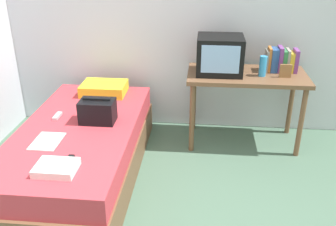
{
  "coord_description": "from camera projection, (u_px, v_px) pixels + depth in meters",
  "views": [
    {
      "loc": [
        0.16,
        -1.94,
        1.95
      ],
      "look_at": [
        -0.14,
        1.05,
        0.54
      ],
      "focal_mm": 39.97,
      "sensor_mm": 36.0,
      "label": 1
    }
  ],
  "objects": [
    {
      "name": "bed",
      "position": [
        81.0,
        151.0,
        3.31
      ],
      "size": [
        1.0,
        2.0,
        0.49
      ],
      "color": "brown",
      "rests_on": "ground"
    },
    {
      "name": "water_bottle",
      "position": [
        263.0,
        66.0,
        3.55
      ],
      "size": [
        0.07,
        0.07,
        0.2
      ],
      "primitive_type": "cylinder",
      "color": "#3399DB",
      "rests_on": "desk"
    },
    {
      "name": "book_row",
      "position": [
        281.0,
        60.0,
        3.67
      ],
      "size": [
        0.31,
        0.17,
        0.25
      ],
      "color": "gray",
      "rests_on": "desk"
    },
    {
      "name": "desk",
      "position": [
        246.0,
        83.0,
        3.7
      ],
      "size": [
        1.16,
        0.6,
        0.75
      ],
      "color": "brown",
      "rests_on": "ground"
    },
    {
      "name": "remote_silver",
      "position": [
        57.0,
        116.0,
        3.36
      ],
      "size": [
        0.04,
        0.14,
        0.02
      ],
      "primitive_type": "cube",
      "color": "#B7B7BC",
      "rests_on": "bed"
    },
    {
      "name": "folded_towel",
      "position": [
        56.0,
        168.0,
        2.57
      ],
      "size": [
        0.28,
        0.22,
        0.05
      ],
      "primitive_type": "cube",
      "color": "white",
      "rests_on": "bed"
    },
    {
      "name": "pillow",
      "position": [
        104.0,
        88.0,
        3.85
      ],
      "size": [
        0.45,
        0.34,
        0.11
      ],
      "primitive_type": "cube",
      "color": "yellow",
      "rests_on": "bed"
    },
    {
      "name": "wall_back",
      "position": [
        190.0,
        8.0,
        3.84
      ],
      "size": [
        5.2,
        0.1,
        2.6
      ],
      "primitive_type": "cube",
      "color": "silver",
      "rests_on": "ground"
    },
    {
      "name": "handbag",
      "position": [
        98.0,
        111.0,
        3.24
      ],
      "size": [
        0.3,
        0.2,
        0.22
      ],
      "color": "black",
      "rests_on": "bed"
    },
    {
      "name": "picture_frame",
      "position": [
        285.0,
        71.0,
        3.53
      ],
      "size": [
        0.11,
        0.02,
        0.13
      ],
      "primitive_type": "cube",
      "color": "olive",
      "rests_on": "desk"
    },
    {
      "name": "remote_dark",
      "position": [
        68.0,
        161.0,
        2.67
      ],
      "size": [
        0.04,
        0.16,
        0.02
      ],
      "primitive_type": "cube",
      "color": "black",
      "rests_on": "bed"
    },
    {
      "name": "tv",
      "position": [
        220.0,
        55.0,
        3.61
      ],
      "size": [
        0.44,
        0.39,
        0.36
      ],
      "color": "black",
      "rests_on": "desk"
    },
    {
      "name": "magazine",
      "position": [
        47.0,
        141.0,
        2.95
      ],
      "size": [
        0.21,
        0.29,
        0.01
      ],
      "primitive_type": "cube",
      "color": "white",
      "rests_on": "bed"
    }
  ]
}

